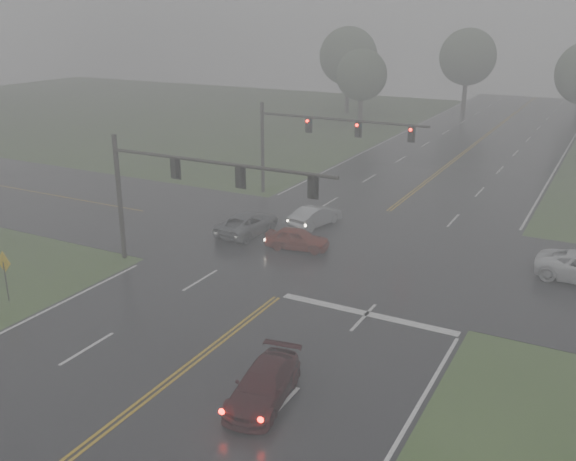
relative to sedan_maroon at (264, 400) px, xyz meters
The scene contains 13 objects.
main_road 14.28m from the sedan_maroon, 105.29° to the left, with size 18.00×160.00×0.02m, color black.
cross_street 16.21m from the sedan_maroon, 103.42° to the left, with size 120.00×14.00×0.02m, color black.
stop_bar 8.20m from the sedan_maroon, 84.86° to the left, with size 8.50×0.50×0.01m, color silver.
sedan_maroon is the anchor object (origin of this frame).
sedan_red 15.38m from the sedan_maroon, 112.73° to the left, with size 1.50×3.74×1.27m, color maroon.
sedan_silver 19.77m from the sedan_maroon, 110.32° to the left, with size 1.39×3.98×1.31m, color #A4A7AB.
car_grey 18.11m from the sedan_maroon, 123.21° to the left, with size 2.22×4.82×1.34m, color #505357.
signal_gantry_near 13.94m from the sedan_maroon, 139.41° to the left, with size 13.11×0.31×6.98m.
signal_gantry_far 26.49m from the sedan_maroon, 112.54° to the left, with size 12.77×0.35×6.82m.
sign_diamond_west 15.13m from the sedan_maroon, behind, with size 1.05×0.13×2.53m.
tree_nw_a 59.66m from the sedan_maroon, 108.63° to the left, with size 6.11×6.11×8.97m.
tree_n_mid 73.68m from the sedan_maroon, 98.09° to the left, with size 7.53×7.53×11.06m.
tree_nw_b 69.13m from the sedan_maroon, 110.57° to the left, with size 7.69×7.69×11.29m.
Camera 1 is at (13.75, -10.73, 13.19)m, focal length 40.00 mm.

